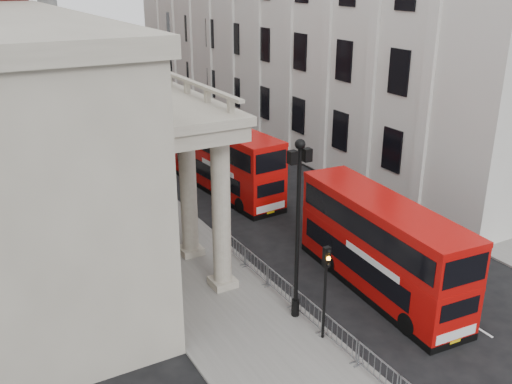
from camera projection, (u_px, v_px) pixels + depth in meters
The scene contains 15 objects.
ground at pixel (361, 362), 23.07m from camera, with size 260.00×260.00×0.00m, color black.
sidewalk_west at pixel (95, 167), 46.07m from camera, with size 6.00×140.00×0.12m, color slate.
sidewalk_east at pixel (270, 139), 53.62m from camera, with size 3.00×140.00×0.12m, color slate.
kerb at pixel (130, 161), 47.41m from camera, with size 0.20×140.00×0.14m, color slate.
portico_building at pixel (2, 146), 30.74m from camera, with size 9.00×28.00×12.00m, color gray.
lamp_post_south at pixel (298, 219), 24.28m from camera, with size 1.05×0.44×8.32m.
lamp_post_mid at pixel (164, 133), 37.29m from camera, with size 1.05×0.44×8.32m.
lamp_post_north at pixel (99, 91), 50.30m from camera, with size 1.05×0.44×8.32m.
traffic_light at pixel (326, 276), 23.33m from camera, with size 0.28×0.33×4.30m.
crowd_barriers at pixel (323, 323), 24.47m from camera, with size 0.50×18.75×1.10m.
bus_near at pixel (381, 244), 27.58m from camera, with size 3.38×10.94×4.65m.
bus_far at pixel (226, 159), 40.07m from camera, with size 3.52×11.21×4.77m.
pedestrian_a at pixel (129, 223), 33.37m from camera, with size 0.66×0.43×1.82m, color #222227.
pedestrian_b at pixel (114, 198), 37.31m from camera, with size 0.79×0.62×1.63m, color black.
pedestrian_c at pixel (134, 206), 36.02m from camera, with size 0.78×0.50×1.59m, color black.
Camera 1 is at (-13.06, -14.50, 14.72)m, focal length 40.00 mm.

